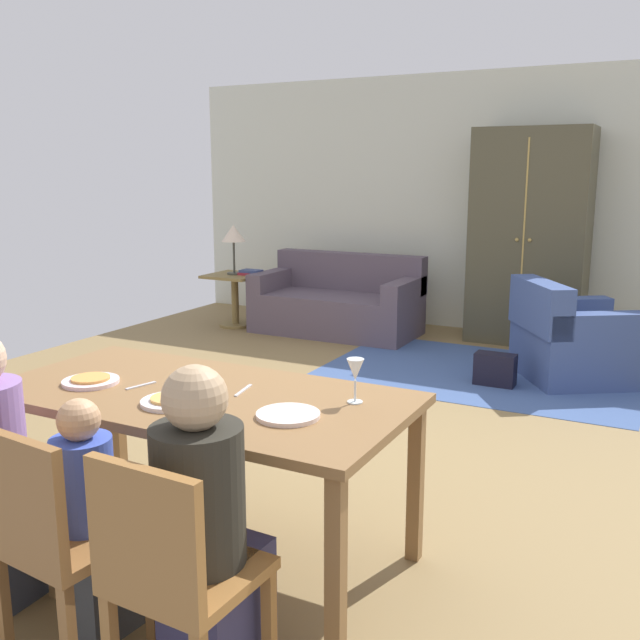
# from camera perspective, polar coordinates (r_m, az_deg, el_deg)

# --- Properties ---
(ground_plane) EXTENTS (7.12, 6.32, 0.02)m
(ground_plane) POSITION_cam_1_polar(r_m,az_deg,el_deg) (5.03, 3.91, -7.97)
(ground_plane) COLOR olive
(back_wall) EXTENTS (7.12, 0.10, 2.70)m
(back_wall) POSITION_cam_1_polar(r_m,az_deg,el_deg) (7.80, 13.66, 9.00)
(back_wall) COLOR silver
(back_wall) RESTS_ON ground_plane
(dining_table) EXTENTS (1.83, 0.91, 0.76)m
(dining_table) POSITION_cam_1_polar(r_m,az_deg,el_deg) (3.15, -9.66, -6.92)
(dining_table) COLOR brown
(dining_table) RESTS_ON ground_plane
(plate_near_man) EXTENTS (0.25, 0.25, 0.02)m
(plate_near_man) POSITION_cam_1_polar(r_m,az_deg,el_deg) (3.37, -17.85, -4.70)
(plate_near_man) COLOR silver
(plate_near_man) RESTS_ON dining_table
(pizza_near_man) EXTENTS (0.17, 0.17, 0.01)m
(pizza_near_man) POSITION_cam_1_polar(r_m,az_deg,el_deg) (3.36, -17.87, -4.45)
(pizza_near_man) COLOR #DF9344
(pizza_near_man) RESTS_ON plate_near_man
(plate_near_child) EXTENTS (0.25, 0.25, 0.02)m
(plate_near_child) POSITION_cam_1_polar(r_m,az_deg,el_deg) (2.99, -11.79, -6.41)
(plate_near_child) COLOR white
(plate_near_child) RESTS_ON dining_table
(pizza_near_child) EXTENTS (0.17, 0.17, 0.01)m
(pizza_near_child) POSITION_cam_1_polar(r_m,az_deg,el_deg) (2.99, -11.80, -6.13)
(pizza_near_child) COLOR #E7A952
(pizza_near_child) RESTS_ON plate_near_child
(plate_near_woman) EXTENTS (0.25, 0.25, 0.02)m
(plate_near_woman) POSITION_cam_1_polar(r_m,az_deg,el_deg) (2.78, -2.56, -7.59)
(plate_near_woman) COLOR silver
(plate_near_woman) RESTS_ON dining_table
(wine_glass) EXTENTS (0.07, 0.07, 0.19)m
(wine_glass) POSITION_cam_1_polar(r_m,az_deg,el_deg) (2.91, 2.84, -4.13)
(wine_glass) COLOR silver
(wine_glass) RESTS_ON dining_table
(fork) EXTENTS (0.06, 0.15, 0.01)m
(fork) POSITION_cam_1_polar(r_m,az_deg,el_deg) (3.26, -14.11, -5.10)
(fork) COLOR silver
(fork) RESTS_ON dining_table
(knife) EXTENTS (0.04, 0.17, 0.01)m
(knife) POSITION_cam_1_polar(r_m,az_deg,el_deg) (3.12, -6.15, -5.61)
(knife) COLOR silver
(knife) RESTS_ON dining_table
(dining_chair_child) EXTENTS (0.46, 0.46, 0.87)m
(dining_chair_child) POSITION_cam_1_polar(r_m,az_deg,el_deg) (2.69, -20.54, -15.57)
(dining_chair_child) COLOR brown
(dining_chair_child) RESTS_ON ground_plane
(person_child) EXTENTS (0.22, 0.30, 0.92)m
(person_child) POSITION_cam_1_polar(r_m,az_deg,el_deg) (2.81, -17.64, -15.48)
(person_child) COLOR #3E4143
(person_child) RESTS_ON ground_plane
(dining_chair_woman) EXTENTS (0.44, 0.44, 0.87)m
(dining_chair_woman) POSITION_cam_1_polar(r_m,az_deg,el_deg) (2.37, -11.74, -18.95)
(dining_chair_woman) COLOR olive
(dining_chair_woman) RESTS_ON ground_plane
(person_woman) EXTENTS (0.30, 0.41, 1.11)m
(person_woman) POSITION_cam_1_polar(r_m,az_deg,el_deg) (2.47, -9.01, -16.84)
(person_woman) COLOR #353357
(person_woman) RESTS_ON ground_plane
(area_rug) EXTENTS (2.60, 1.80, 0.01)m
(area_rug) POSITION_cam_1_polar(r_m,az_deg,el_deg) (6.26, 12.74, -4.11)
(area_rug) COLOR #3E578C
(area_rug) RESTS_ON ground_plane
(couch) EXTENTS (1.71, 0.86, 0.82)m
(couch) POSITION_cam_1_polar(r_m,az_deg,el_deg) (7.58, 1.47, 1.28)
(couch) COLOR #584B57
(couch) RESTS_ON ground_plane
(armchair) EXTENTS (1.19, 1.18, 0.82)m
(armchair) POSITION_cam_1_polar(r_m,az_deg,el_deg) (6.22, 19.47, -1.61)
(armchair) COLOR #3B4F86
(armchair) RESTS_ON ground_plane
(armoire) EXTENTS (1.10, 0.59, 2.10)m
(armoire) POSITION_cam_1_polar(r_m,az_deg,el_deg) (7.33, 16.40, 6.34)
(armoire) COLOR #4D4832
(armoire) RESTS_ON ground_plane
(side_table) EXTENTS (0.56, 0.56, 0.58)m
(side_table) POSITION_cam_1_polar(r_m,az_deg,el_deg) (7.91, -6.82, 2.19)
(side_table) COLOR olive
(side_table) RESTS_ON ground_plane
(table_lamp) EXTENTS (0.26, 0.26, 0.54)m
(table_lamp) POSITION_cam_1_polar(r_m,az_deg,el_deg) (7.83, -6.93, 6.75)
(table_lamp) COLOR #404137
(table_lamp) RESTS_ON side_table
(book_lower) EXTENTS (0.22, 0.16, 0.03)m
(book_lower) POSITION_cam_1_polar(r_m,az_deg,el_deg) (7.81, -5.62, 3.71)
(book_lower) COLOR maroon
(book_lower) RESTS_ON side_table
(book_upper) EXTENTS (0.22, 0.16, 0.03)m
(book_upper) POSITION_cam_1_polar(r_m,az_deg,el_deg) (7.80, -5.53, 3.91)
(book_upper) COLOR navy
(book_upper) RESTS_ON book_lower
(handbag) EXTENTS (0.32, 0.16, 0.26)m
(handbag) POSITION_cam_1_polar(r_m,az_deg,el_deg) (5.90, 13.82, -3.86)
(handbag) COLOR black
(handbag) RESTS_ON ground_plane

